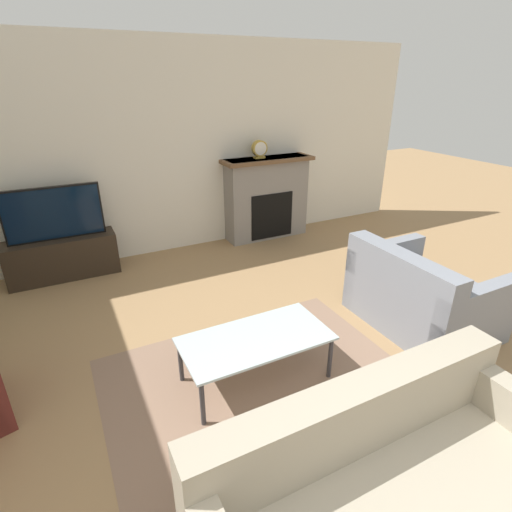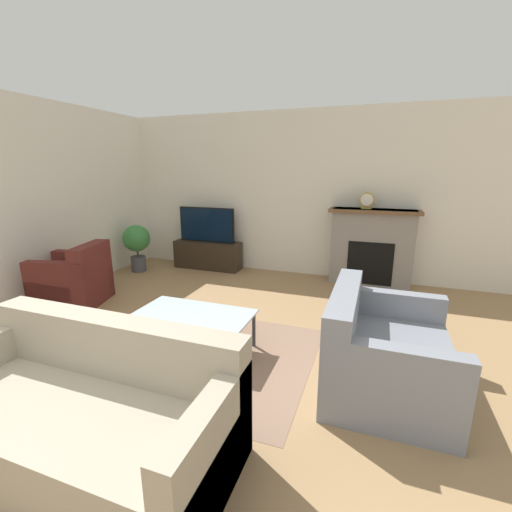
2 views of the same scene
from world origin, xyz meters
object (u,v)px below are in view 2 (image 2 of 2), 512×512
(tv, at_px, (207,225))
(potted_plant, at_px, (137,242))
(coffee_table, at_px, (195,316))
(couch_loveseat, at_px, (382,355))
(armchair_by_window, at_px, (75,282))
(couch_sectional, at_px, (86,415))
(mantel_clock, at_px, (367,200))

(tv, xyz_separation_m, potted_plant, (-1.08, -0.59, -0.28))
(coffee_table, bearing_deg, tv, 115.02)
(couch_loveseat, height_order, potted_plant, potted_plant)
(armchair_by_window, xyz_separation_m, potted_plant, (-0.18, 1.53, 0.23))
(tv, xyz_separation_m, couch_loveseat, (3.00, -2.67, -0.52))
(coffee_table, xyz_separation_m, potted_plant, (-2.32, 2.07, 0.17))
(couch_sectional, distance_m, potted_plant, 4.19)
(tv, relative_size, coffee_table, 0.91)
(tv, distance_m, armchair_by_window, 2.36)
(couch_loveseat, relative_size, mantel_clock, 4.96)
(coffee_table, distance_m, mantel_clock, 3.25)
(couch_loveseat, bearing_deg, mantel_clock, 6.41)
(couch_loveseat, distance_m, armchair_by_window, 3.95)
(tv, height_order, couch_sectional, tv)
(tv, height_order, coffee_table, tv)
(couch_loveseat, bearing_deg, potted_plant, 62.98)
(tv, distance_m, potted_plant, 1.26)
(tv, distance_m, couch_sectional, 4.28)
(couch_sectional, xyz_separation_m, armchair_by_window, (-2.17, 1.94, 0.01))
(couch_sectional, height_order, couch_loveseat, same)
(couch_sectional, height_order, potted_plant, potted_plant)
(couch_sectional, height_order, armchair_by_window, same)
(coffee_table, bearing_deg, couch_sectional, -88.91)
(potted_plant, bearing_deg, armchair_by_window, -83.42)
(couch_loveseat, bearing_deg, armchair_by_window, 81.94)
(couch_loveseat, xyz_separation_m, potted_plant, (-4.08, 2.08, 0.24))
(potted_plant, bearing_deg, tv, 28.45)
(tv, height_order, potted_plant, tv)
(coffee_table, height_order, potted_plant, potted_plant)
(couch_loveseat, relative_size, potted_plant, 1.48)
(tv, height_order, armchair_by_window, tv)
(tv, bearing_deg, coffee_table, -64.98)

